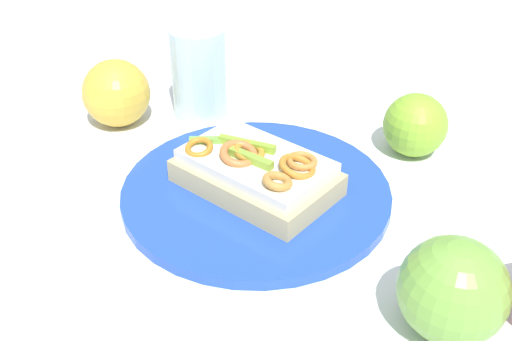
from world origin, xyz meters
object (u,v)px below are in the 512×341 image
apple_1 (415,125)px  drinking_glass (199,72)px  apple_0 (116,93)px  apple_2 (453,290)px  sandwich (256,172)px  plate (256,192)px

apple_1 → drinking_glass: bearing=99.4°
apple_0 → apple_2: (-0.12, -0.43, 0.00)m
apple_0 → apple_2: apple_2 is taller
sandwich → drinking_glass: size_ratio=1.52×
plate → drinking_glass: 0.20m
plate → apple_2: bearing=-109.8°
sandwich → apple_0: size_ratio=2.07×
plate → apple_1: 0.19m
sandwich → drinking_glass: bearing=151.1°
plate → drinking_glass: bearing=51.7°
sandwich → apple_2: bearing=-10.3°
apple_2 → drinking_glass: bearing=61.8°
apple_2 → apple_1: bearing=24.1°
apple_2 → drinking_glass: size_ratio=0.75×
drinking_glass → plate: bearing=-128.3°
apple_1 → apple_2: size_ratio=0.85×
apple_1 → apple_2: apple_2 is taller
sandwich → drinking_glass: (0.12, 0.15, 0.02)m
plate → sandwich: 0.02m
plate → apple_0: apple_0 is taller
plate → apple_1: (0.16, -0.11, 0.03)m
sandwich → apple_2: size_ratio=2.02×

